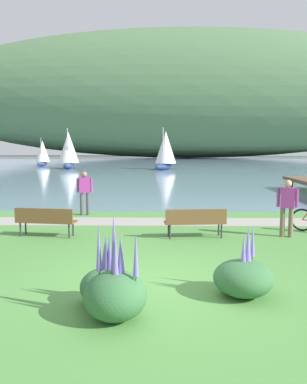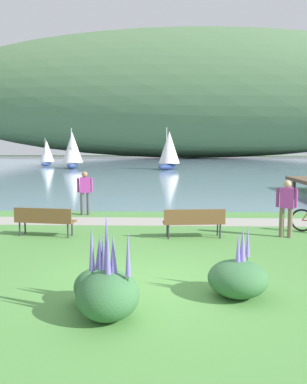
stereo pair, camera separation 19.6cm
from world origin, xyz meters
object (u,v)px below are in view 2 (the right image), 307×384
Objects in this scene: park_bench_further_along at (45,219)px; sailboat_toward_hillside at (72,150)px; park_bench_near_camera at (194,221)px; sailboat_nearest_to_shore at (47,153)px; sailboat_mid_bay at (169,150)px; person_at_shoreline at (85,190)px; person_on_the_grass at (287,205)px.

sailboat_toward_hillside reaches higher than park_bench_further_along.
sailboat_nearest_to_shore reaches higher than park_bench_near_camera.
sailboat_mid_bay is (-0.51, 32.80, 1.70)m from park_bench_near_camera.
sailboat_toward_hillside is (4.75, -5.63, 0.46)m from sailboat_nearest_to_shore.
person_at_shoreline is at bearing -75.82° from sailboat_toward_hillside.
sailboat_mid_bay is (3.49, 29.02, 1.24)m from person_at_shoreline.
person_at_shoreline is at bearing 136.57° from park_bench_near_camera.
sailboat_mid_bay is at bearing 83.11° from park_bench_further_along.
sailboat_nearest_to_shore is at bearing 155.28° from sailboat_mid_bay.
sailboat_toward_hillside is (-11.26, 1.74, 0.00)m from sailboat_mid_bay.
sailboat_nearest_to_shore is (-12.52, 36.39, 0.78)m from person_at_shoreline.
person_at_shoreline is 7.63m from person_on_the_grass.
park_bench_near_camera is 1.07× the size of person_on_the_grass.
park_bench_further_along is 0.51× the size of sailboat_nearest_to_shore.
sailboat_toward_hillside is at bearing 104.18° from person_at_shoreline.
sailboat_nearest_to_shore is 17.63m from sailboat_mid_bay.
person_at_shoreline is at bearing 82.79° from park_bench_further_along.
person_at_shoreline is 0.37× the size of sailboat_mid_bay.
park_bench_further_along is 41.89m from sailboat_nearest_to_shore.
park_bench_near_camera is 4.46m from park_bench_further_along.
park_bench_near_camera is at bearing -176.11° from person_on_the_grass.
sailboat_toward_hillside is at bearing 101.96° from park_bench_further_along.
sailboat_toward_hillside is at bearing 171.20° from sailboat_mid_bay.
sailboat_nearest_to_shore is 7.38m from sailboat_toward_hillside.
person_on_the_grass is 32.80m from sailboat_mid_bay.
person_at_shoreline is 38.49m from sailboat_nearest_to_shore.
sailboat_nearest_to_shore reaches higher than person_at_shoreline.
park_bench_near_camera is 5.52m from person_at_shoreline.
sailboat_nearest_to_shore is (-12.05, 40.10, 1.24)m from park_bench_further_along.
sailboat_toward_hillside is (-11.77, 34.54, 1.70)m from park_bench_near_camera.
park_bench_near_camera is 0.40× the size of sailboat_toward_hillside.
park_bench_near_camera is at bearing -89.12° from sailboat_mid_bay.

